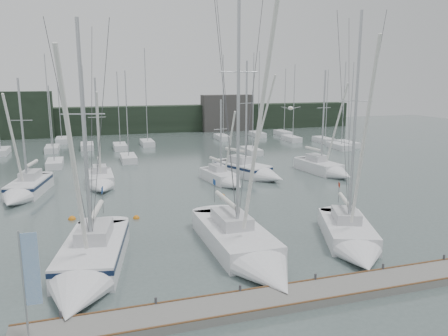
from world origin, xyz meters
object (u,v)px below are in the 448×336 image
Objects in this scene: sailboat_near_right at (353,241)px; sailboat_mid_a at (24,191)px; sailboat_near_center at (249,252)px; buoy_c at (72,219)px; sailboat_near_left at (87,268)px; sailboat_mid_b at (101,182)px; sailboat_mid_c at (225,179)px; buoy_b at (222,197)px; sailboat_mid_e at (328,170)px; sailboat_mid_d at (253,172)px; buoy_a at (136,218)px; dock_banner at (29,275)px.

sailboat_near_right is 27.98m from sailboat_mid_a.
buoy_c is (-9.85, 11.04, -0.59)m from sailboat_near_center.
sailboat_mid_b is (1.40, 19.95, -0.11)m from sailboat_near_left.
sailboat_mid_c is (-2.39, 18.21, -0.05)m from sailboat_near_right.
sailboat_mid_a is 1.01× the size of sailboat_mid_b.
sailboat_near_right is 1.70× the size of sailboat_mid_c.
sailboat_mid_b reaches higher than buoy_b.
sailboat_near_right is at bearing -124.08° from sailboat_mid_e.
buoy_c is at bearing 167.05° from sailboat_near_right.
sailboat_mid_c is at bearing 118.91° from sailboat_near_right.
sailboat_mid_d is at bearing 49.33° from buoy_b.
sailboat_mid_b is at bearing 75.40° from buoy_c.
buoy_b is (2.65, 13.73, -0.59)m from sailboat_near_center.
sailboat_near_left is 17.56m from buoy_b.
sailboat_mid_e is 27.13m from buoy_c.
buoy_a is 4.72m from buoy_c.
sailboat_mid_d reaches higher than buoy_c.
sailboat_near_center reaches higher than sailboat_mid_c.
sailboat_near_center is 1.63× the size of sailboat_mid_a.
sailboat_mid_d is (8.01, 19.97, 0.04)m from sailboat_near_center.
sailboat_mid_a is (-20.63, 18.91, 0.07)m from sailboat_near_right.
sailboat_near_center is at bearing -41.59° from sailboat_mid_a.
dock_banner is at bearing -93.48° from buoy_c.
dock_banner is at bearing -133.07° from sailboat_mid_c.
sailboat_mid_a is 6.79m from sailboat_mid_b.
buoy_b is at bearing -4.94° from sailboat_mid_a.
buoy_a is at bearing 69.77° from dock_banner.
sailboat_mid_a is 1.25× the size of sailboat_mid_c.
sailboat_near_left reaches higher than sailboat_mid_b.
sailboat_mid_d reaches higher than dock_banner.
buoy_b is at bearing 78.40° from sailboat_near_center.
sailboat_near_right is 18.37m from sailboat_mid_c.
sailboat_near_center reaches higher than sailboat_mid_e.
buoy_c is at bearing -105.02° from sailboat_mid_b.
sailboat_near_center is 21.51m from sailboat_mid_d.
buoy_a is (-13.29, -10.12, -0.63)m from sailboat_mid_d.
sailboat_mid_a is at bearing 168.11° from sailboat_mid_c.
buoy_a is at bearing 80.27° from sailboat_near_left.
sailboat_mid_b reaches higher than buoy_c.
sailboat_near_left is 6.21m from dock_banner.
sailboat_near_center is 36.35× the size of buoy_a.
dock_banner is (-18.83, -24.92, 2.35)m from sailboat_mid_d.
sailboat_mid_b is (-7.41, 20.38, -0.06)m from sailboat_near_center.
buoy_b is 23.22m from dock_banner.
sailboat_mid_a is at bearing 118.50° from buoy_c.
buoy_c is (-1.03, 10.60, -0.64)m from sailboat_near_left.
sailboat_near_left reaches higher than sailboat_mid_d.
buoy_b is (11.46, 13.29, -0.64)m from sailboat_near_left.
sailboat_near_right is 18.26m from dock_banner.
sailboat_mid_b is 20.45× the size of buoy_b.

